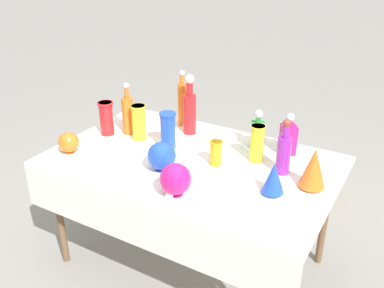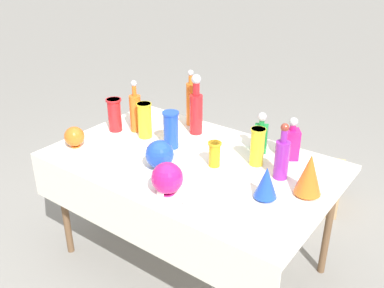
{
  "view_description": "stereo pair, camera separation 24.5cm",
  "coord_description": "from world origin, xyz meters",
  "px_view_note": "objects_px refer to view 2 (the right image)",
  "views": [
    {
      "loc": [
        1.11,
        -1.91,
        1.94
      ],
      "look_at": [
        0.0,
        0.0,
        0.86
      ],
      "focal_mm": 40.0,
      "sensor_mm": 36.0,
      "label": 1
    },
    {
      "loc": [
        1.31,
        -1.77,
        1.94
      ],
      "look_at": [
        0.0,
        0.0,
        0.86
      ],
      "focal_mm": 40.0,
      "sensor_mm": 36.0,
      "label": 2
    }
  ],
  "objects_px": {
    "slender_vase_1": "(115,114)",
    "fluted_vase_0": "(309,174)",
    "tall_bottle_0": "(191,102)",
    "slender_vase_4": "(215,153)",
    "slender_vase_0": "(145,119)",
    "round_bowl_0": "(74,137)",
    "slender_vase_3": "(257,146)",
    "tall_bottle_3": "(282,157)",
    "square_decanter_1": "(291,142)",
    "round_bowl_1": "(167,178)",
    "tall_bottle_1": "(196,109)",
    "slender_vase_2": "(171,129)",
    "fluted_vase_1": "(266,182)",
    "tall_bottle_2": "(135,111)",
    "round_bowl_2": "(160,154)",
    "square_decanter_0": "(261,135)",
    "cardboard_box_behind_left": "(309,185)"
  },
  "relations": [
    {
      "from": "fluted_vase_1",
      "to": "slender_vase_2",
      "type": "bearing_deg",
      "value": 167.1
    },
    {
      "from": "tall_bottle_0",
      "to": "slender_vase_4",
      "type": "height_order",
      "value": "tall_bottle_0"
    },
    {
      "from": "tall_bottle_2",
      "to": "square_decanter_1",
      "type": "height_order",
      "value": "tall_bottle_2"
    },
    {
      "from": "fluted_vase_1",
      "to": "round_bowl_1",
      "type": "height_order",
      "value": "fluted_vase_1"
    },
    {
      "from": "cardboard_box_behind_left",
      "to": "slender_vase_2",
      "type": "bearing_deg",
      "value": -115.79
    },
    {
      "from": "tall_bottle_1",
      "to": "tall_bottle_3",
      "type": "relative_size",
      "value": 1.26
    },
    {
      "from": "cardboard_box_behind_left",
      "to": "tall_bottle_2",
      "type": "bearing_deg",
      "value": -130.32
    },
    {
      "from": "tall_bottle_3",
      "to": "square_decanter_1",
      "type": "bearing_deg",
      "value": 102.68
    },
    {
      "from": "square_decanter_1",
      "to": "slender_vase_0",
      "type": "xyz_separation_m",
      "value": [
        -0.88,
        -0.28,
        0.02
      ]
    },
    {
      "from": "slender_vase_2",
      "to": "slender_vase_4",
      "type": "bearing_deg",
      "value": -6.62
    },
    {
      "from": "tall_bottle_3",
      "to": "fluted_vase_1",
      "type": "height_order",
      "value": "tall_bottle_3"
    },
    {
      "from": "square_decanter_0",
      "to": "slender_vase_0",
      "type": "relative_size",
      "value": 1.08
    },
    {
      "from": "tall_bottle_3",
      "to": "round_bowl_1",
      "type": "relative_size",
      "value": 1.86
    },
    {
      "from": "tall_bottle_1",
      "to": "slender_vase_0",
      "type": "xyz_separation_m",
      "value": [
        -0.23,
        -0.24,
        -0.05
      ]
    },
    {
      "from": "slender_vase_3",
      "to": "round_bowl_1",
      "type": "relative_size",
      "value": 1.3
    },
    {
      "from": "slender_vase_0",
      "to": "round_bowl_0",
      "type": "xyz_separation_m",
      "value": [
        -0.25,
        -0.37,
        -0.05
      ]
    },
    {
      "from": "slender_vase_1",
      "to": "slender_vase_3",
      "type": "bearing_deg",
      "value": 8.1
    },
    {
      "from": "tall_bottle_1",
      "to": "square_decanter_0",
      "type": "xyz_separation_m",
      "value": [
        0.47,
        0.02,
        -0.06
      ]
    },
    {
      "from": "tall_bottle_1",
      "to": "square_decanter_1",
      "type": "relative_size",
      "value": 1.56
    },
    {
      "from": "round_bowl_1",
      "to": "slender_vase_4",
      "type": "bearing_deg",
      "value": 85.6
    },
    {
      "from": "tall_bottle_2",
      "to": "square_decanter_1",
      "type": "bearing_deg",
      "value": 13.74
    },
    {
      "from": "tall_bottle_0",
      "to": "square_decanter_0",
      "type": "height_order",
      "value": "tall_bottle_0"
    },
    {
      "from": "slender_vase_0",
      "to": "tall_bottle_3",
      "type": "bearing_deg",
      "value": 2.67
    },
    {
      "from": "tall_bottle_3",
      "to": "slender_vase_1",
      "type": "distance_m",
      "value": 1.17
    },
    {
      "from": "square_decanter_1",
      "to": "slender_vase_3",
      "type": "xyz_separation_m",
      "value": [
        -0.12,
        -0.18,
        0.01
      ]
    },
    {
      "from": "square_decanter_0",
      "to": "slender_vase_3",
      "type": "relative_size",
      "value": 1.12
    },
    {
      "from": "round_bowl_0",
      "to": "round_bowl_1",
      "type": "bearing_deg",
      "value": -5.19
    },
    {
      "from": "round_bowl_2",
      "to": "fluted_vase_1",
      "type": "bearing_deg",
      "value": 7.2
    },
    {
      "from": "round_bowl_2",
      "to": "round_bowl_0",
      "type": "bearing_deg",
      "value": -170.27
    },
    {
      "from": "tall_bottle_0",
      "to": "slender_vase_3",
      "type": "xyz_separation_m",
      "value": [
        0.64,
        -0.24,
        -0.05
      ]
    },
    {
      "from": "slender_vase_4",
      "to": "round_bowl_0",
      "type": "bearing_deg",
      "value": -159.5
    },
    {
      "from": "slender_vase_2",
      "to": "slender_vase_4",
      "type": "xyz_separation_m",
      "value": [
        0.35,
        -0.04,
        -0.04
      ]
    },
    {
      "from": "square_decanter_0",
      "to": "tall_bottle_2",
      "type": "bearing_deg",
      "value": -164.52
    },
    {
      "from": "tall_bottle_1",
      "to": "tall_bottle_3",
      "type": "bearing_deg",
      "value": -15.86
    },
    {
      "from": "tall_bottle_0",
      "to": "tall_bottle_3",
      "type": "xyz_separation_m",
      "value": [
        0.82,
        -0.29,
        -0.04
      ]
    },
    {
      "from": "square_decanter_1",
      "to": "slender_vase_3",
      "type": "bearing_deg",
      "value": -123.7
    },
    {
      "from": "slender_vase_0",
      "to": "slender_vase_1",
      "type": "xyz_separation_m",
      "value": [
        -0.23,
        -0.04,
        -0.0
      ]
    },
    {
      "from": "slender_vase_3",
      "to": "slender_vase_4",
      "type": "relative_size",
      "value": 1.52
    },
    {
      "from": "slender_vase_2",
      "to": "cardboard_box_behind_left",
      "type": "bearing_deg",
      "value": 64.21
    },
    {
      "from": "slender_vase_4",
      "to": "round_bowl_2",
      "type": "bearing_deg",
      "value": -137.85
    },
    {
      "from": "square_decanter_1",
      "to": "round_bowl_1",
      "type": "bearing_deg",
      "value": -114.86
    },
    {
      "from": "slender_vase_4",
      "to": "cardboard_box_behind_left",
      "type": "xyz_separation_m",
      "value": [
        0.17,
        1.12,
        -0.69
      ]
    },
    {
      "from": "square_decanter_1",
      "to": "square_decanter_0",
      "type": "bearing_deg",
      "value": -174.0
    },
    {
      "from": "slender_vase_1",
      "to": "fluted_vase_0",
      "type": "bearing_deg",
      "value": 0.49
    },
    {
      "from": "tall_bottle_3",
      "to": "round_bowl_1",
      "type": "height_order",
      "value": "tall_bottle_3"
    },
    {
      "from": "tall_bottle_0",
      "to": "slender_vase_2",
      "type": "distance_m",
      "value": 0.38
    },
    {
      "from": "slender_vase_0",
      "to": "cardboard_box_behind_left",
      "type": "bearing_deg",
      "value": 54.66
    },
    {
      "from": "slender_vase_1",
      "to": "fluted_vase_1",
      "type": "distance_m",
      "value": 1.2
    },
    {
      "from": "tall_bottle_3",
      "to": "cardboard_box_behind_left",
      "type": "distance_m",
      "value": 1.27
    },
    {
      "from": "tall_bottle_1",
      "to": "slender_vase_2",
      "type": "xyz_separation_m",
      "value": [
        0.0,
        -0.26,
        -0.05
      ]
    }
  ]
}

